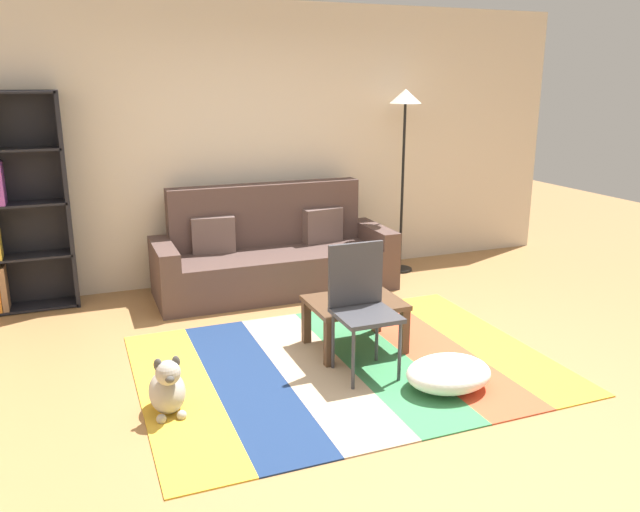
{
  "coord_description": "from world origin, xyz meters",
  "views": [
    {
      "loc": [
        -1.76,
        -3.61,
        1.97
      ],
      "look_at": [
        -0.02,
        0.8,
        0.65
      ],
      "focal_mm": 35.67,
      "sensor_mm": 36.0,
      "label": 1
    }
  ],
  "objects_px": {
    "coffee_table": "(355,309)",
    "standing_lamp": "(405,121)",
    "couch": "(273,256)",
    "folding_chair": "(361,298)",
    "dog": "(167,389)",
    "pouf": "(449,374)",
    "tv_remote": "(358,296)"
  },
  "relations": [
    {
      "from": "tv_remote",
      "to": "folding_chair",
      "type": "xyz_separation_m",
      "value": [
        -0.17,
        -0.41,
        0.14
      ]
    },
    {
      "from": "pouf",
      "to": "folding_chair",
      "type": "relative_size",
      "value": 0.64
    },
    {
      "from": "dog",
      "to": "standing_lamp",
      "type": "bearing_deg",
      "value": 38.0
    },
    {
      "from": "coffee_table",
      "to": "pouf",
      "type": "relative_size",
      "value": 1.18
    },
    {
      "from": "dog",
      "to": "standing_lamp",
      "type": "xyz_separation_m",
      "value": [
        2.76,
        2.16,
        1.41
      ]
    },
    {
      "from": "coffee_table",
      "to": "tv_remote",
      "type": "distance_m",
      "value": 0.11
    },
    {
      "from": "coffee_table",
      "to": "standing_lamp",
      "type": "height_order",
      "value": "standing_lamp"
    },
    {
      "from": "couch",
      "to": "coffee_table",
      "type": "relative_size",
      "value": 3.31
    },
    {
      "from": "couch",
      "to": "coffee_table",
      "type": "bearing_deg",
      "value": -85.08
    },
    {
      "from": "tv_remote",
      "to": "folding_chair",
      "type": "bearing_deg",
      "value": -106.86
    },
    {
      "from": "pouf",
      "to": "tv_remote",
      "type": "bearing_deg",
      "value": 105.28
    },
    {
      "from": "coffee_table",
      "to": "pouf",
      "type": "bearing_deg",
      "value": -70.37
    },
    {
      "from": "coffee_table",
      "to": "folding_chair",
      "type": "xyz_separation_m",
      "value": [
        -0.12,
        -0.36,
        0.22
      ]
    },
    {
      "from": "standing_lamp",
      "to": "pouf",
      "type": "bearing_deg",
      "value": -111.77
    },
    {
      "from": "standing_lamp",
      "to": "folding_chair",
      "type": "xyz_separation_m",
      "value": [
        -1.42,
        -2.05,
        -1.04
      ]
    },
    {
      "from": "coffee_table",
      "to": "dog",
      "type": "height_order",
      "value": "dog"
    },
    {
      "from": "dog",
      "to": "coffee_table",
      "type": "bearing_deg",
      "value": 17.76
    },
    {
      "from": "pouf",
      "to": "tv_remote",
      "type": "xyz_separation_m",
      "value": [
        -0.24,
        0.89,
        0.28
      ]
    },
    {
      "from": "standing_lamp",
      "to": "tv_remote",
      "type": "xyz_separation_m",
      "value": [
        -1.25,
        -1.64,
        -1.17
      ]
    },
    {
      "from": "couch",
      "to": "pouf",
      "type": "distance_m",
      "value": 2.46
    },
    {
      "from": "dog",
      "to": "couch",
      "type": "bearing_deg",
      "value": 57.17
    },
    {
      "from": "tv_remote",
      "to": "folding_chair",
      "type": "distance_m",
      "value": 0.47
    },
    {
      "from": "coffee_table",
      "to": "dog",
      "type": "bearing_deg",
      "value": -162.24
    },
    {
      "from": "pouf",
      "to": "dog",
      "type": "xyz_separation_m",
      "value": [
        -1.76,
        0.37,
        0.04
      ]
    },
    {
      "from": "tv_remote",
      "to": "pouf",
      "type": "bearing_deg",
      "value": -69.02
    },
    {
      "from": "couch",
      "to": "standing_lamp",
      "type": "bearing_deg",
      "value": 4.43
    },
    {
      "from": "coffee_table",
      "to": "folding_chair",
      "type": "height_order",
      "value": "folding_chair"
    },
    {
      "from": "coffee_table",
      "to": "pouf",
      "type": "xyz_separation_m",
      "value": [
        0.3,
        -0.83,
        -0.2
      ]
    },
    {
      "from": "standing_lamp",
      "to": "folding_chair",
      "type": "height_order",
      "value": "standing_lamp"
    },
    {
      "from": "couch",
      "to": "standing_lamp",
      "type": "distance_m",
      "value": 1.9
    },
    {
      "from": "coffee_table",
      "to": "folding_chair",
      "type": "relative_size",
      "value": 0.76
    },
    {
      "from": "couch",
      "to": "tv_remote",
      "type": "height_order",
      "value": "couch"
    }
  ]
}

